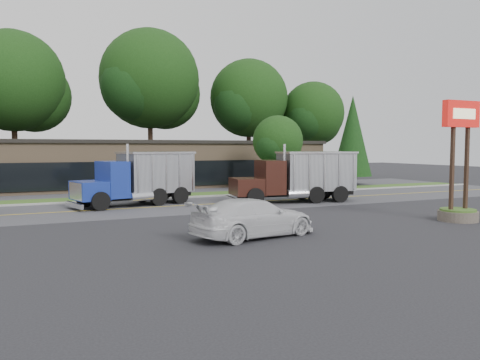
# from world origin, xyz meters

# --- Properties ---
(ground) EXTENTS (140.00, 140.00, 0.00)m
(ground) POSITION_xyz_m (0.00, 0.00, 0.00)
(ground) COLOR #2D2D31
(ground) RESTS_ON ground
(road) EXTENTS (60.00, 8.00, 0.02)m
(road) POSITION_xyz_m (0.00, 9.00, 0.00)
(road) COLOR #505054
(road) RESTS_ON ground
(center_line) EXTENTS (60.00, 0.12, 0.01)m
(center_line) POSITION_xyz_m (0.00, 9.00, 0.00)
(center_line) COLOR gold
(center_line) RESTS_ON ground
(curb) EXTENTS (60.00, 0.30, 0.12)m
(curb) POSITION_xyz_m (0.00, 13.20, 0.00)
(curb) COLOR #9E9E99
(curb) RESTS_ON ground
(grass_verge) EXTENTS (60.00, 3.40, 0.03)m
(grass_verge) POSITION_xyz_m (0.00, 15.00, 0.00)
(grass_verge) COLOR #35591E
(grass_verge) RESTS_ON ground
(far_parking) EXTENTS (60.00, 7.00, 0.02)m
(far_parking) POSITION_xyz_m (0.00, 20.00, 0.00)
(far_parking) COLOR #505054
(far_parking) RESTS_ON ground
(strip_mall) EXTENTS (32.00, 12.00, 4.00)m
(strip_mall) POSITION_xyz_m (2.00, 26.00, 2.00)
(strip_mall) COLOR #8D7256
(strip_mall) RESTS_ON ground
(bilo_sign) EXTENTS (2.20, 1.90, 5.95)m
(bilo_sign) POSITION_xyz_m (10.50, -2.50, 2.02)
(bilo_sign) COLOR #6B6054
(bilo_sign) RESTS_ON ground
(tree_far_b) EXTENTS (10.84, 10.20, 15.46)m
(tree_far_b) POSITION_xyz_m (-9.83, 34.13, 9.87)
(tree_far_b) COLOR #382619
(tree_far_b) RESTS_ON ground
(tree_far_c) EXTENTS (11.93, 11.23, 17.02)m
(tree_far_c) POSITION_xyz_m (4.18, 34.14, 10.86)
(tree_far_c) COLOR #382619
(tree_far_c) RESTS_ON ground
(tree_far_d) EXTENTS (10.10, 9.51, 14.41)m
(tree_far_d) POSITION_xyz_m (16.15, 33.12, 9.19)
(tree_far_d) COLOR #382619
(tree_far_d) RESTS_ON ground
(tree_far_e) EXTENTS (8.34, 7.85, 11.89)m
(tree_far_e) POSITION_xyz_m (24.13, 31.10, 7.59)
(tree_far_e) COLOR #382619
(tree_far_e) RESTS_ON ground
(evergreen_right) EXTENTS (3.83, 3.83, 8.70)m
(evergreen_right) POSITION_xyz_m (20.00, 18.00, 4.78)
(evergreen_right) COLOR #382619
(evergreen_right) RESTS_ON ground
(tree_verge) EXTENTS (4.42, 4.16, 6.31)m
(tree_verge) POSITION_xyz_m (10.07, 15.05, 4.01)
(tree_verge) COLOR #382619
(tree_verge) RESTS_ON ground
(dump_truck_blue) EXTENTS (7.89, 4.32, 3.36)m
(dump_truck_blue) POSITION_xyz_m (-2.39, 10.54, 1.80)
(dump_truck_blue) COLOR black
(dump_truck_blue) RESTS_ON ground
(dump_truck_maroon) EXTENTS (8.59, 3.70, 3.36)m
(dump_truck_maroon) POSITION_xyz_m (7.67, 7.75, 1.81)
(dump_truck_maroon) COLOR black
(dump_truck_maroon) RESTS_ON ground
(rally_car) EXTENTS (5.76, 3.20, 1.58)m
(rally_car) POSITION_xyz_m (-0.61, -1.98, 0.79)
(rally_car) COLOR silver
(rally_car) RESTS_ON ground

